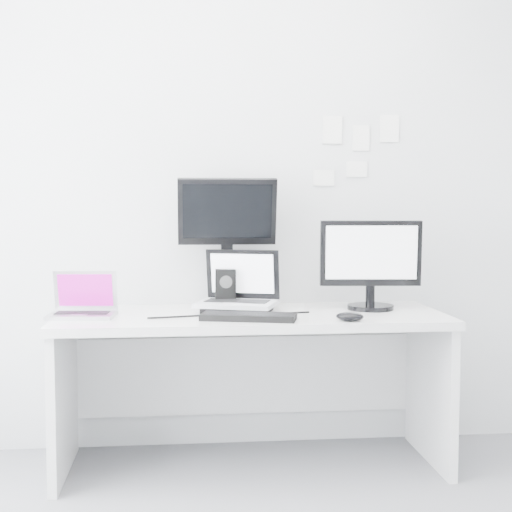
# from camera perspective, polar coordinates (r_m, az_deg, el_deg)

# --- Properties ---
(back_wall) EXTENTS (3.60, 0.00, 3.60)m
(back_wall) POSITION_cam_1_polar(r_m,az_deg,el_deg) (3.73, -0.88, 5.77)
(back_wall) COLOR silver
(back_wall) RESTS_ON ground
(desk) EXTENTS (1.80, 0.70, 0.73)m
(desk) POSITION_cam_1_polar(r_m,az_deg,el_deg) (3.49, -0.37, -10.45)
(desk) COLOR silver
(desk) RESTS_ON ground
(macbook) EXTENTS (0.31, 0.24, 0.22)m
(macbook) POSITION_cam_1_polar(r_m,az_deg,el_deg) (3.37, -13.51, -2.87)
(macbook) COLOR #B0B0B5
(macbook) RESTS_ON desk
(speaker) EXTENTS (0.11, 0.11, 0.20)m
(speaker) POSITION_cam_1_polar(r_m,az_deg,el_deg) (3.55, -2.41, -2.58)
(speaker) COLOR black
(speaker) RESTS_ON desk
(dell_laptop) EXTENTS (0.43, 0.38, 0.30)m
(dell_laptop) POSITION_cam_1_polar(r_m,az_deg,el_deg) (3.43, -1.54, -1.94)
(dell_laptop) COLOR silver
(dell_laptop) RESTS_ON desk
(rear_monitor) EXTENTS (0.48, 0.18, 0.65)m
(rear_monitor) POSITION_cam_1_polar(r_m,az_deg,el_deg) (3.59, -2.28, 1.17)
(rear_monitor) COLOR black
(rear_monitor) RESTS_ON desk
(samsung_monitor) EXTENTS (0.51, 0.27, 0.45)m
(samsung_monitor) POSITION_cam_1_polar(r_m,az_deg,el_deg) (3.56, 8.98, -0.58)
(samsung_monitor) COLOR black
(samsung_monitor) RESTS_ON desk
(keyboard) EXTENTS (0.44, 0.25, 0.03)m
(keyboard) POSITION_cam_1_polar(r_m,az_deg,el_deg) (3.22, -0.58, -4.77)
(keyboard) COLOR black
(keyboard) RESTS_ON desk
(mouse) EXTENTS (0.14, 0.12, 0.04)m
(mouse) POSITION_cam_1_polar(r_m,az_deg,el_deg) (3.21, 7.36, -4.72)
(mouse) COLOR black
(mouse) RESTS_ON desk
(wall_note_0) EXTENTS (0.10, 0.00, 0.14)m
(wall_note_0) POSITION_cam_1_polar(r_m,az_deg,el_deg) (3.80, 5.99, 9.79)
(wall_note_0) COLOR white
(wall_note_0) RESTS_ON back_wall
(wall_note_1) EXTENTS (0.09, 0.00, 0.13)m
(wall_note_1) POSITION_cam_1_polar(r_m,az_deg,el_deg) (3.83, 8.21, 9.13)
(wall_note_1) COLOR white
(wall_note_1) RESTS_ON back_wall
(wall_note_2) EXTENTS (0.10, 0.00, 0.14)m
(wall_note_2) POSITION_cam_1_polar(r_m,az_deg,el_deg) (3.88, 10.40, 9.79)
(wall_note_2) COLOR white
(wall_note_2) RESTS_ON back_wall
(wall_note_3) EXTENTS (0.11, 0.00, 0.08)m
(wall_note_3) POSITION_cam_1_polar(r_m,az_deg,el_deg) (3.82, 7.89, 6.74)
(wall_note_3) COLOR white
(wall_note_3) RESTS_ON back_wall
(wall_note_4) EXTENTS (0.11, 0.00, 0.08)m
(wall_note_4) POSITION_cam_1_polar(r_m,az_deg,el_deg) (3.78, 5.32, 6.11)
(wall_note_4) COLOR white
(wall_note_4) RESTS_ON back_wall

